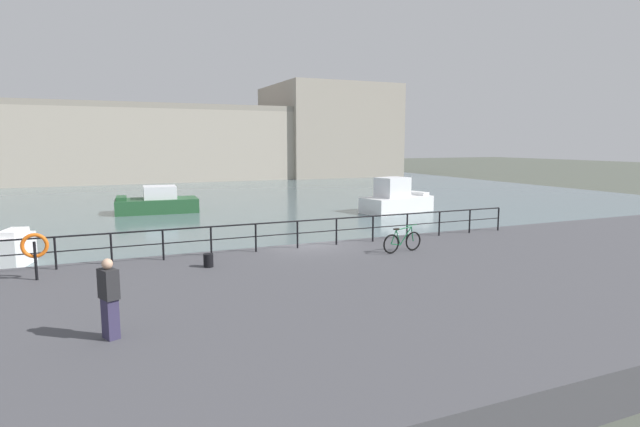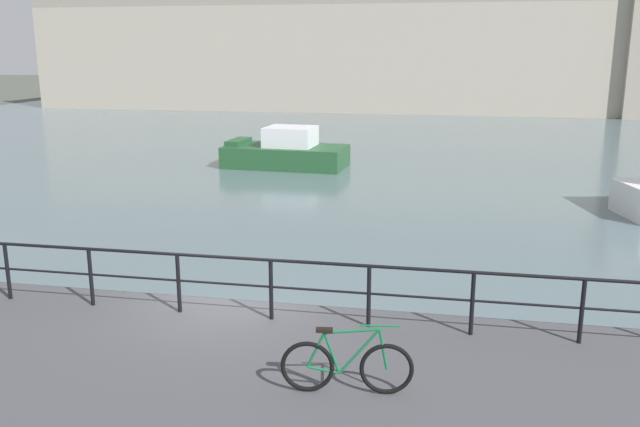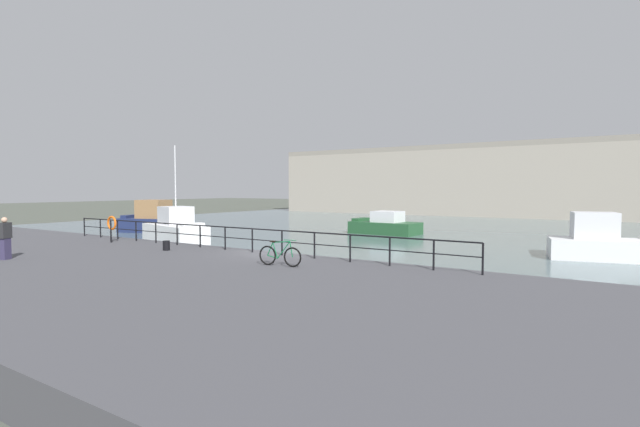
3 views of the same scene
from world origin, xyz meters
The scene contains 13 objects.
ground_plane centered at (0.00, 0.00, 0.00)m, with size 240.00×240.00×0.00m, color #4C5147.
water_basin centered at (0.00, 30.20, 0.01)m, with size 80.00×60.00×0.01m, color slate.
quay_promenade centered at (0.00, -6.50, 0.48)m, with size 56.00×13.00×0.96m, color #47474C.
harbor_building centered at (7.39, 53.89, 5.18)m, with size 68.18×17.11×13.46m.
moored_cabin_cruiser centered at (-3.73, 19.23, 0.71)m, with size 5.78×3.13×1.89m.
moored_white_yacht centered at (12.05, 12.50, 0.90)m, with size 5.65×3.46×2.51m.
moored_harbor_tender centered at (-13.16, 5.35, 0.92)m, with size 6.22×3.57×6.73m.
moored_green_narrowboat centered at (-21.46, 9.65, 1.09)m, with size 5.60×3.94×2.79m.
quay_railing centered at (-2.35, -0.75, 1.70)m, with size 23.24×0.07×1.08m.
parked_bicycle centered at (2.60, -2.98, 1.35)m, with size 1.76×0.29×0.98m.
mooring_bollard centered at (-4.44, -2.38, 1.18)m, with size 0.32×0.32×0.44m, color black.
life_ring_stand centered at (-9.41, -1.88, 1.93)m, with size 0.75×0.16×1.40m.
standing_person centered at (-7.54, -7.71, 1.82)m, with size 0.43×0.51×1.69m.
Camera 3 is at (13.13, -16.37, 3.78)m, focal length 26.39 mm.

